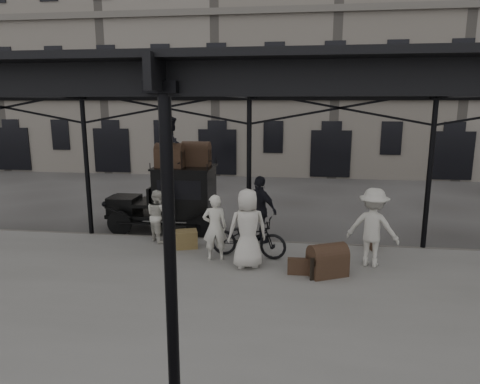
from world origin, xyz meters
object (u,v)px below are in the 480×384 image
Objects in this scene: bicycle at (248,237)px; steamer_trunk_platform at (327,262)px; porter_official at (260,210)px; steamer_trunk_roof_near at (170,157)px; porter_left at (215,227)px; taxi at (176,196)px.

bicycle is 2.25m from steamer_trunk_platform.
porter_official is 0.97× the size of bicycle.
porter_official is 1.31m from bicycle.
porter_official is 2.23× the size of steamer_trunk_platform.
steamer_trunk_roof_near is 0.99× the size of steamer_trunk_platform.
steamer_trunk_roof_near reaches higher than bicycle.
porter_official reaches higher than porter_left.
steamer_trunk_roof_near is 6.13m from steamer_trunk_platform.
bicycle is 2.31× the size of steamer_trunk_platform.
porter_left is 0.95m from bicycle.
bicycle is 2.34× the size of steamer_trunk_roof_near.
porter_official is 3.43m from steamer_trunk_roof_near.
steamer_trunk_roof_near is (-2.77, 2.26, 1.81)m from bicycle.
steamer_trunk_platform is at bearing -36.63° from taxi.
bicycle is (0.84, 0.30, -0.33)m from porter_left.
taxi is 5.90m from steamer_trunk_platform.
steamer_trunk_platform is at bearing -108.46° from bicycle.
bicycle is (2.69, -2.51, -0.51)m from taxi.
porter_left is at bearing -50.03° from steamer_trunk_roof_near.
porter_left is 0.88× the size of porter_official.
steamer_trunk_roof_near reaches higher than porter_official.
steamer_trunk_roof_near reaches higher than steamer_trunk_platform.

